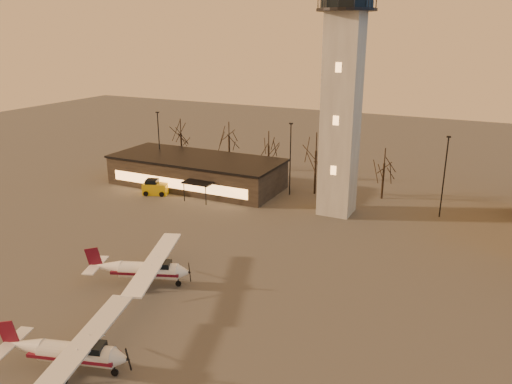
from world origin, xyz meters
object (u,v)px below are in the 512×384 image
at_px(service_cart, 155,189).
at_px(control_tower, 343,81).
at_px(terminal, 197,171).
at_px(cessna_rear, 151,273).
at_px(cessna_front, 79,357).

bearing_deg(service_cart, control_tower, -10.22).
relative_size(terminal, cessna_rear, 2.04).
height_order(control_tower, cessna_rear, control_tower).
xyz_separation_m(control_tower, service_cart, (-25.04, -4.08, -15.50)).
distance_m(cessna_rear, service_cart, 26.69).
distance_m(cessna_front, cessna_rear, 12.30).
relative_size(cessna_front, cessna_rear, 0.99).
height_order(control_tower, terminal, control_tower).
bearing_deg(terminal, cessna_rear, -65.41).
distance_m(control_tower, cessna_rear, 31.22).
relative_size(control_tower, cessna_rear, 2.62).
bearing_deg(cessna_front, cessna_rear, 88.95).
relative_size(cessna_rear, service_cart, 3.26).
distance_m(terminal, service_cart, 6.92).
distance_m(terminal, cessna_rear, 30.41).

